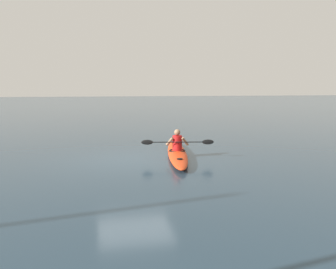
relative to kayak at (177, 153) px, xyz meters
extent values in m
plane|color=#233847|center=(1.52, 0.19, -0.12)|extent=(160.00, 160.00, 0.00)
ellipsoid|color=red|center=(0.00, 0.00, 0.00)|extent=(1.53, 5.15, 0.25)
torus|color=black|center=(0.01, 0.05, 0.10)|extent=(0.66, 0.66, 0.04)
cylinder|color=black|center=(0.27, 1.51, 0.11)|extent=(0.18, 0.18, 0.02)
cylinder|color=red|center=(0.02, 0.09, 0.37)|extent=(0.33, 0.33, 0.51)
sphere|color=#936B4C|center=(0.02, 0.09, 0.74)|extent=(0.21, 0.21, 0.21)
cylinder|color=black|center=(0.05, 0.29, 0.43)|extent=(2.03, 0.40, 0.03)
ellipsoid|color=black|center=(-0.96, 0.47, 0.43)|extent=(0.40, 0.11, 0.17)
ellipsoid|color=black|center=(1.06, 0.10, 0.43)|extent=(0.40, 0.11, 0.17)
cylinder|color=#936B4C|center=(-0.23, 0.22, 0.44)|extent=(0.30, 0.20, 0.34)
cylinder|color=#936B4C|center=(0.29, 0.12, 0.44)|extent=(0.26, 0.24, 0.34)
camera|label=1|loc=(2.78, 11.78, 2.28)|focal=37.85mm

